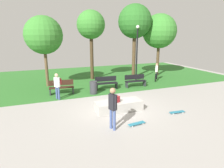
% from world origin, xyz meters
% --- Properties ---
extents(ground_plane, '(28.00, 28.00, 0.00)m').
position_xyz_m(ground_plane, '(0.00, 0.00, 0.00)').
color(ground_plane, '#9E9993').
extents(grass_lawn, '(26.60, 11.80, 0.01)m').
position_xyz_m(grass_lawn, '(0.00, 8.10, 0.00)').
color(grass_lawn, '#2D6B28').
rests_on(grass_lawn, ground_plane).
extents(concrete_ledge, '(2.41, 0.92, 0.51)m').
position_xyz_m(concrete_ledge, '(-0.05, -0.56, 0.26)').
color(concrete_ledge, '#A8A59E').
rests_on(concrete_ledge, ground_plane).
extents(backpack_on_ledge, '(0.28, 0.33, 0.32)m').
position_xyz_m(backpack_on_ledge, '(-0.19, -0.63, 0.67)').
color(backpack_on_ledge, maroon).
rests_on(backpack_on_ledge, concrete_ledge).
extents(skater_performing_trick, '(0.28, 0.42, 1.79)m').
position_xyz_m(skater_performing_trick, '(-1.09, -2.34, 1.06)').
color(skater_performing_trick, '#3F5184').
rests_on(skater_performing_trick, ground_plane).
extents(skateboard_by_ledge, '(0.82, 0.28, 0.08)m').
position_xyz_m(skateboard_by_ledge, '(0.03, -2.36, 0.06)').
color(skateboard_by_ledge, teal).
rests_on(skateboard_by_ledge, ground_plane).
extents(skateboard_spare, '(0.81, 0.26, 0.08)m').
position_xyz_m(skateboard_spare, '(2.55, -1.95, 0.06)').
color(skateboard_spare, teal).
rests_on(skateboard_spare, ground_plane).
extents(park_bench_near_path, '(1.64, 0.64, 0.91)m').
position_xyz_m(park_bench_near_path, '(-2.45, 3.55, 0.48)').
color(park_bench_near_path, '#331E14').
rests_on(park_bench_near_path, ground_plane).
extents(park_bench_by_oak, '(1.63, 0.59, 0.91)m').
position_xyz_m(park_bench_by_oak, '(0.73, 3.56, 0.48)').
color(park_bench_by_oak, black).
rests_on(park_bench_by_oak, ground_plane).
extents(park_bench_far_right, '(1.63, 0.57, 0.91)m').
position_xyz_m(park_bench_far_right, '(3.01, 3.38, 0.48)').
color(park_bench_far_right, black).
rests_on(park_bench_far_right, ground_plane).
extents(tree_tall_oak, '(2.39, 2.39, 5.90)m').
position_xyz_m(tree_tall_oak, '(0.66, 7.13, 4.64)').
color(tree_tall_oak, '#42301E').
rests_on(tree_tall_oak, grass_lawn).
extents(tree_broad_elm, '(2.76, 2.76, 5.21)m').
position_xyz_m(tree_broad_elm, '(-3.22, 5.96, 3.82)').
color(tree_broad_elm, brown).
rests_on(tree_broad_elm, grass_lawn).
extents(tree_slender_maple, '(2.95, 2.95, 6.50)m').
position_xyz_m(tree_slender_maple, '(4.47, 6.50, 4.97)').
color(tree_slender_maple, '#4C3823').
rests_on(tree_slender_maple, grass_lawn).
extents(tree_leaning_ash, '(3.18, 3.18, 5.80)m').
position_xyz_m(tree_leaning_ash, '(7.09, 6.48, 4.19)').
color(tree_leaning_ash, '#4C3823').
rests_on(tree_leaning_ash, grass_lawn).
extents(lamp_post, '(0.28, 0.28, 4.63)m').
position_xyz_m(lamp_post, '(4.03, 5.13, 2.78)').
color(lamp_post, black).
rests_on(lamp_post, ground_plane).
extents(trash_bin, '(0.50, 0.50, 0.86)m').
position_xyz_m(trash_bin, '(-0.46, 2.75, 0.43)').
color(trash_bin, '#333338').
rests_on(trash_bin, ground_plane).
extents(pedestrian_with_backpack, '(0.44, 0.42, 1.62)m').
position_xyz_m(pedestrian_with_backpack, '(-2.79, 2.44, 0.97)').
color(pedestrian_with_backpack, '#3F5184').
rests_on(pedestrian_with_backpack, ground_plane).
extents(cyclist_on_bicycle, '(1.21, 1.44, 1.52)m').
position_xyz_m(cyclist_on_bicycle, '(5.74, 4.63, 0.63)').
color(cyclist_on_bicycle, black).
rests_on(cyclist_on_bicycle, ground_plane).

